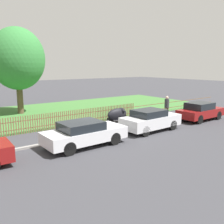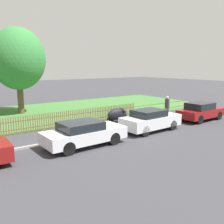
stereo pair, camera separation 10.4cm
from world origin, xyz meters
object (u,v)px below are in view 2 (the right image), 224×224
Objects in this scene: parked_car_red_compact at (201,111)px; covered_motorcycle at (118,114)px; parked_car_black_saloon at (84,133)px; tree_mid_park at (18,59)px; parked_car_navy_estate at (150,120)px; pedestrian_near_fence at (167,106)px.

parked_car_red_compact reaches higher than covered_motorcycle.
parked_car_red_compact is (10.60, 0.25, 0.01)m from parked_car_black_saloon.
covered_motorcycle is at bearing -59.24° from tree_mid_park.
parked_car_black_saloon is at bearing -179.58° from parked_car_navy_estate.
covered_motorcycle is (-0.26, 3.19, -0.08)m from parked_car_navy_estate.
pedestrian_near_fence is at bearing -45.19° from tree_mid_park.
parked_car_black_saloon is at bearing -144.07° from covered_motorcycle.
pedestrian_near_fence is (4.23, -1.04, 0.36)m from covered_motorcycle.
tree_mid_park is at bearing 138.25° from pedestrian_near_fence.
tree_mid_park reaches higher than pedestrian_near_fence.
tree_mid_park is at bearing 132.21° from parked_car_red_compact.
tree_mid_park reaches higher than covered_motorcycle.
tree_mid_park reaches higher than parked_car_red_compact.
parked_car_black_saloon reaches higher than covered_motorcycle.
parked_car_navy_estate is 1.01× the size of parked_car_red_compact.
parked_car_red_compact is at bearing -27.69° from covered_motorcycle.
covered_motorcycle is 4.37m from pedestrian_near_fence.
parked_car_black_saloon is 2.48× the size of pedestrian_near_fence.
tree_mid_park is at bearing 112.33° from parked_car_navy_estate.
parked_car_navy_estate reaches higher than parked_car_black_saloon.
parked_car_navy_estate is 12.94m from tree_mid_park.
tree_mid_park is 4.16× the size of pedestrian_near_fence.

